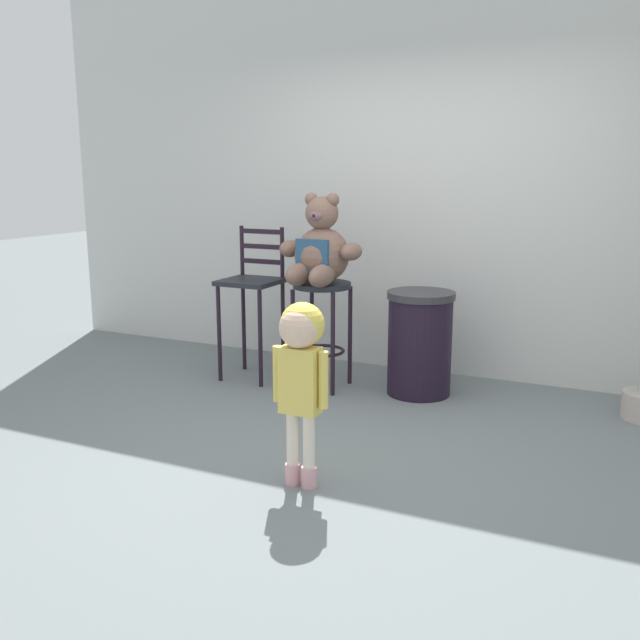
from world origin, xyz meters
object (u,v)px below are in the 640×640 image
Objects in this scene: bar_stool_with_teddy at (322,312)px; bar_chair_empty at (253,290)px; teddy_bear at (320,251)px; trash_bin at (420,343)px; child_walking at (301,355)px.

bar_stool_with_teddy is 0.60m from bar_chair_empty.
teddy_bear is 0.97m from trash_bin.
bar_stool_with_teddy is at bearing -168.36° from trash_bin.
teddy_bear is 0.55× the size of bar_chair_empty.
bar_chair_empty is at bearing 175.95° from teddy_bear.
bar_chair_empty is (-0.59, 0.01, 0.12)m from bar_stool_with_teddy.
teddy_bear is at bearing -165.87° from trash_bin.
trash_bin is (0.71, 0.18, -0.65)m from teddy_bear.
trash_bin is at bearing 5.98° from bar_chair_empty.
child_walking reaches higher than trash_bin.
bar_stool_with_teddy is at bearing 38.41° from child_walking.
teddy_bear is at bearing -4.05° from bar_chair_empty.
child_walking is 0.82× the size of bar_chair_empty.
child_walking is at bearing -93.15° from trash_bin.
bar_stool_with_teddy is 1.69m from child_walking.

